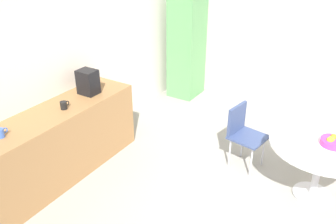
{
  "coord_description": "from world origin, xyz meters",
  "views": [
    {
      "loc": [
        -2.84,
        -0.4,
        2.74
      ],
      "look_at": [
        0.12,
        1.44,
        0.95
      ],
      "focal_mm": 36.81,
      "sensor_mm": 36.0,
      "label": 1
    }
  ],
  "objects_px": {
    "round_table": "(322,153)",
    "coffee_maker": "(88,82)",
    "mug_white": "(0,133)",
    "mug_green": "(64,105)",
    "locker_cabinet": "(187,46)",
    "fruit_bowl": "(333,142)",
    "chair_navy": "(242,129)"
  },
  "relations": [
    {
      "from": "round_table",
      "to": "coffee_maker",
      "type": "distance_m",
      "value": 2.93
    },
    {
      "from": "mug_white",
      "to": "mug_green",
      "type": "height_order",
      "value": "same"
    },
    {
      "from": "locker_cabinet",
      "to": "coffee_maker",
      "type": "relative_size",
      "value": 5.84
    },
    {
      "from": "round_table",
      "to": "fruit_bowl",
      "type": "relative_size",
      "value": 4.4
    },
    {
      "from": "round_table",
      "to": "fruit_bowl",
      "type": "distance_m",
      "value": 0.18
    },
    {
      "from": "locker_cabinet",
      "to": "mug_white",
      "type": "relative_size",
      "value": 14.48
    },
    {
      "from": "round_table",
      "to": "mug_white",
      "type": "xyz_separation_m",
      "value": [
        -1.93,
        2.82,
        0.35
      ]
    },
    {
      "from": "fruit_bowl",
      "to": "coffee_maker",
      "type": "bearing_deg",
      "value": 102.78
    },
    {
      "from": "mug_white",
      "to": "coffee_maker",
      "type": "distance_m",
      "value": 1.29
    },
    {
      "from": "locker_cabinet",
      "to": "mug_white",
      "type": "height_order",
      "value": "locker_cabinet"
    },
    {
      "from": "mug_white",
      "to": "mug_green",
      "type": "bearing_deg",
      "value": -4.45
    },
    {
      "from": "locker_cabinet",
      "to": "mug_white",
      "type": "distance_m",
      "value": 3.73
    },
    {
      "from": "mug_white",
      "to": "mug_green",
      "type": "relative_size",
      "value": 1.0
    },
    {
      "from": "fruit_bowl",
      "to": "mug_green",
      "type": "height_order",
      "value": "mug_green"
    },
    {
      "from": "locker_cabinet",
      "to": "mug_green",
      "type": "distance_m",
      "value": 2.93
    },
    {
      "from": "mug_white",
      "to": "mug_green",
      "type": "xyz_separation_m",
      "value": [
        0.8,
        -0.06,
        0.0
      ]
    },
    {
      "from": "mug_green",
      "to": "coffee_maker",
      "type": "distance_m",
      "value": 0.51
    },
    {
      "from": "fruit_bowl",
      "to": "mug_green",
      "type": "bearing_deg",
      "value": 112.07
    },
    {
      "from": "locker_cabinet",
      "to": "mug_green",
      "type": "relative_size",
      "value": 14.48
    },
    {
      "from": "coffee_maker",
      "to": "mug_green",
      "type": "bearing_deg",
      "value": -172.54
    },
    {
      "from": "chair_navy",
      "to": "mug_white",
      "type": "relative_size",
      "value": 6.43
    },
    {
      "from": "chair_navy",
      "to": "coffee_maker",
      "type": "distance_m",
      "value": 2.08
    },
    {
      "from": "round_table",
      "to": "chair_navy",
      "type": "relative_size",
      "value": 1.4
    },
    {
      "from": "round_table",
      "to": "locker_cabinet",
      "type": "bearing_deg",
      "value": 56.49
    },
    {
      "from": "round_table",
      "to": "mug_white",
      "type": "relative_size",
      "value": 9.01
    },
    {
      "from": "chair_navy",
      "to": "round_table",
      "type": "bearing_deg",
      "value": -99.87
    },
    {
      "from": "locker_cabinet",
      "to": "chair_navy",
      "type": "xyz_separation_m",
      "value": [
        -1.63,
        -1.73,
        -0.41
      ]
    },
    {
      "from": "fruit_bowl",
      "to": "locker_cabinet",
      "type": "bearing_deg",
      "value": 57.42
    },
    {
      "from": "fruit_bowl",
      "to": "round_table",
      "type": "bearing_deg",
      "value": 100.36
    },
    {
      "from": "fruit_bowl",
      "to": "coffee_maker",
      "type": "distance_m",
      "value": 2.98
    },
    {
      "from": "coffee_maker",
      "to": "round_table",
      "type": "bearing_deg",
      "value": -77.15
    },
    {
      "from": "locker_cabinet",
      "to": "fruit_bowl",
      "type": "distance_m",
      "value": 3.32
    }
  ]
}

